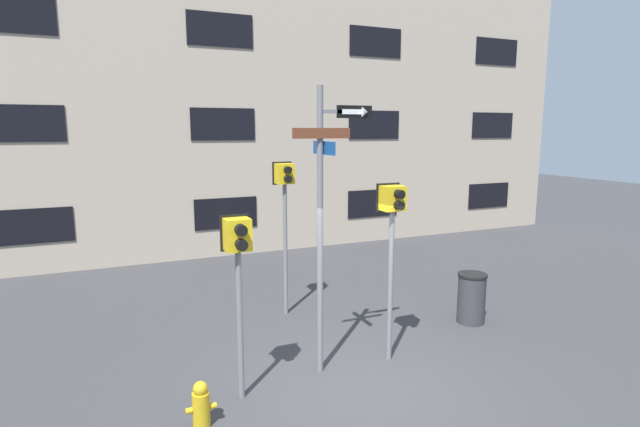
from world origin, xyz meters
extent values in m
plane|color=#38383A|center=(0.00, 0.00, 0.00)|extent=(60.00, 60.00, 0.00)
cube|color=tan|center=(0.00, 8.58, 6.25)|extent=(24.00, 0.60, 12.51)
cube|color=black|center=(-4.80, 8.26, 1.25)|extent=(1.79, 0.03, 0.88)
cube|color=black|center=(0.00, 8.26, 1.25)|extent=(1.79, 0.03, 0.88)
cube|color=black|center=(4.80, 8.26, 1.25)|extent=(1.79, 0.03, 0.88)
cube|color=black|center=(9.60, 8.26, 1.25)|extent=(1.79, 0.03, 0.88)
cube|color=black|center=(-4.80, 8.26, 3.75)|extent=(1.79, 0.03, 0.88)
cube|color=black|center=(0.00, 8.26, 3.75)|extent=(1.79, 0.03, 0.88)
cube|color=black|center=(4.80, 8.26, 3.75)|extent=(1.79, 0.03, 0.88)
cube|color=black|center=(9.60, 8.26, 3.75)|extent=(1.79, 0.03, 0.88)
cube|color=black|center=(-4.80, 8.26, 6.25)|extent=(1.79, 0.03, 0.88)
cube|color=black|center=(0.00, 8.26, 6.25)|extent=(1.79, 0.03, 0.88)
cube|color=black|center=(4.80, 8.26, 6.25)|extent=(1.79, 0.03, 0.88)
cube|color=black|center=(9.60, 8.26, 6.25)|extent=(1.79, 0.03, 0.88)
cylinder|color=slate|center=(-0.35, 0.81, 2.11)|extent=(0.09, 0.09, 4.21)
cube|color=slate|center=(-0.08, 0.81, 3.86)|extent=(0.53, 0.05, 0.05)
cube|color=brown|center=(-0.35, 0.75, 3.56)|extent=(0.87, 0.02, 0.15)
cube|color=#14478C|center=(-0.29, 0.81, 3.35)|extent=(0.02, 0.72, 0.19)
cube|color=black|center=(0.19, 0.80, 3.86)|extent=(0.56, 0.02, 0.18)
cube|color=white|center=(0.15, 0.78, 3.86)|extent=(0.32, 0.01, 0.07)
cone|color=white|center=(0.35, 0.78, 3.86)|extent=(0.10, 0.14, 0.14)
cylinder|color=slate|center=(-1.63, 0.54, 1.03)|extent=(0.08, 0.08, 2.06)
cube|color=gold|center=(-1.63, 0.54, 2.27)|extent=(0.33, 0.26, 0.42)
cube|color=black|center=(-1.63, 0.68, 2.27)|extent=(0.39, 0.02, 0.48)
cylinder|color=black|center=(-1.63, 0.35, 2.36)|extent=(0.15, 0.12, 0.15)
cylinder|color=black|center=(-1.63, 0.35, 2.18)|extent=(0.15, 0.12, 0.15)
cylinder|color=orange|center=(-1.63, 0.41, 2.36)|extent=(0.12, 0.01, 0.12)
cylinder|color=slate|center=(0.82, 0.73, 1.20)|extent=(0.08, 0.08, 2.40)
cube|color=gold|center=(0.82, 0.73, 2.58)|extent=(0.34, 0.26, 0.37)
cube|color=black|center=(0.82, 0.87, 2.58)|extent=(0.40, 0.02, 0.43)
cylinder|color=black|center=(0.82, 0.54, 2.67)|extent=(0.13, 0.12, 0.13)
cylinder|color=black|center=(0.82, 0.54, 2.50)|extent=(0.13, 0.12, 0.13)
cylinder|color=#EA4C14|center=(0.82, 0.60, 2.67)|extent=(0.10, 0.01, 0.10)
cylinder|color=slate|center=(0.00, 3.27, 1.30)|extent=(0.08, 0.08, 2.59)
cube|color=gold|center=(0.00, 3.27, 2.78)|extent=(0.33, 0.26, 0.38)
cube|color=black|center=(0.00, 3.41, 2.78)|extent=(0.39, 0.02, 0.44)
cylinder|color=black|center=(0.00, 3.08, 2.87)|extent=(0.13, 0.12, 0.13)
cylinder|color=black|center=(0.00, 3.08, 2.70)|extent=(0.13, 0.12, 0.13)
cylinder|color=silver|center=(0.00, 3.14, 2.87)|extent=(0.11, 0.01, 0.11)
cylinder|color=gold|center=(-2.26, 0.07, 0.22)|extent=(0.21, 0.21, 0.45)
sphere|color=gold|center=(-2.26, 0.07, 0.50)|extent=(0.18, 0.18, 0.18)
cylinder|color=gold|center=(-2.41, 0.07, 0.25)|extent=(0.08, 0.07, 0.07)
cylinder|color=gold|center=(-2.11, 0.07, 0.25)|extent=(0.08, 0.07, 0.07)
cylinder|color=#333338|center=(3.04, 1.43, 0.45)|extent=(0.51, 0.51, 0.91)
cylinder|color=black|center=(3.04, 1.43, 0.93)|extent=(0.54, 0.54, 0.04)
camera|label=1|loc=(-3.19, -5.65, 3.61)|focal=28.00mm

